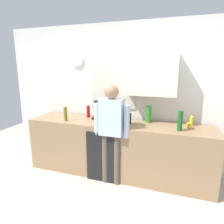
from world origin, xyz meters
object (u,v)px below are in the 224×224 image
object	(u,v)px
storage_canister	(121,115)
person_at_sink	(111,127)
bottle_dark_sauce	(130,118)
potted_plant	(113,114)
cup_yellow_cup	(189,126)
mixing_bowl	(118,122)
bottle_clear_soda	(149,114)
coffee_maker	(99,110)
bottle_green_wine	(180,121)
bottle_amber_beer	(127,121)
cup_blue_mug	(107,121)
dish_soap	(191,121)
bottle_olive_oil	(66,114)
bottle_red_vinegar	(88,111)

from	to	relation	value
storage_canister	person_at_sink	size ratio (longest dim) A/B	0.11
bottle_dark_sauce	potted_plant	distance (m)	0.32
bottle_dark_sauce	potted_plant	size ratio (longest dim) A/B	0.78
cup_yellow_cup	mixing_bowl	xyz separation A→B (m)	(-1.08, -0.14, -0.00)
bottle_clear_soda	cup_yellow_cup	xyz separation A→B (m)	(0.64, -0.15, -0.10)
coffee_maker	person_at_sink	bearing A→B (deg)	-50.04
coffee_maker	bottle_dark_sauce	xyz separation A→B (m)	(0.61, -0.16, -0.06)
bottle_dark_sauce	storage_canister	size ratio (longest dim) A/B	1.06
potted_plant	person_at_sink	xyz separation A→B (m)	(0.10, -0.37, -0.11)
person_at_sink	bottle_green_wine	bearing A→B (deg)	7.69
cup_yellow_cup	storage_canister	world-z (taller)	storage_canister
bottle_clear_soda	bottle_dark_sauce	bearing A→B (deg)	-148.00
bottle_amber_beer	cup_blue_mug	distance (m)	0.41
bottle_clear_soda	mixing_bowl	bearing A→B (deg)	-147.00
cup_yellow_cup	mixing_bowl	bearing A→B (deg)	-172.54
cup_yellow_cup	storage_canister	size ratio (longest dim) A/B	0.50
bottle_amber_beer	dish_soap	size ratio (longest dim) A/B	1.28
bottle_olive_oil	bottle_green_wine	size ratio (longest dim) A/B	0.83
bottle_dark_sauce	bottle_clear_soda	size ratio (longest dim) A/B	0.64
bottle_dark_sauce	cup_yellow_cup	size ratio (longest dim) A/B	2.12
bottle_green_wine	potted_plant	bearing A→B (deg)	170.74
dish_soap	person_at_sink	xyz separation A→B (m)	(-1.17, -0.52, -0.06)
bottle_olive_oil	dish_soap	size ratio (longest dim) A/B	1.39
bottle_red_vinegar	dish_soap	bearing A→B (deg)	0.73
bottle_olive_oil	cup_blue_mug	size ratio (longest dim) A/B	2.50
cup_blue_mug	bottle_red_vinegar	bearing A→B (deg)	147.82
bottle_olive_oil	dish_soap	xyz separation A→B (m)	(2.05, 0.39, -0.05)
bottle_red_vinegar	bottle_olive_oil	distance (m)	0.45
bottle_olive_oil	bottle_amber_beer	world-z (taller)	bottle_olive_oil
bottle_clear_soda	person_at_sink	distance (m)	0.71
cup_blue_mug	potted_plant	bearing A→B (deg)	73.60
bottle_green_wine	potted_plant	distance (m)	1.11
bottle_clear_soda	bottle_green_wine	xyz separation A→B (m)	(0.50, -0.30, 0.01)
bottle_olive_oil	cup_blue_mug	xyz separation A→B (m)	(0.73, 0.07, -0.08)
bottle_olive_oil	bottle_clear_soda	size ratio (longest dim) A/B	0.89
storage_canister	person_at_sink	world-z (taller)	person_at_sink
potted_plant	bottle_olive_oil	bearing A→B (deg)	-162.87
cup_blue_mug	bottle_green_wine	bearing A→B (deg)	-0.35
bottle_red_vinegar	bottle_amber_beer	bearing A→B (deg)	-26.61
coffee_maker	cup_blue_mug	distance (m)	0.38
bottle_dark_sauce	storage_canister	bearing A→B (deg)	134.24
bottle_green_wine	cup_blue_mug	xyz separation A→B (m)	(-1.15, 0.01, -0.10)
dish_soap	bottle_green_wine	bearing A→B (deg)	-118.29
bottle_red_vinegar	dish_soap	xyz separation A→B (m)	(1.79, 0.02, -0.03)
bottle_amber_beer	coffee_maker	bearing A→B (deg)	146.98
coffee_maker	person_at_sink	world-z (taller)	person_at_sink
potted_plant	dish_soap	size ratio (longest dim) A/B	1.28
bottle_olive_oil	mixing_bowl	distance (m)	0.94
bottle_olive_oil	storage_canister	size ratio (longest dim) A/B	1.47
dish_soap	mixing_bowl	bearing A→B (deg)	-164.48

